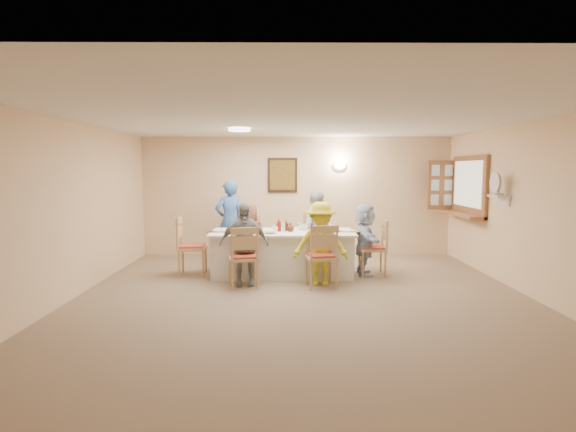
{
  "coord_description": "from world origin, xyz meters",
  "views": [
    {
      "loc": [
        -0.26,
        -6.0,
        1.82
      ],
      "look_at": [
        -0.2,
        1.4,
        1.05
      ],
      "focal_mm": 28.0,
      "sensor_mm": 36.0,
      "label": 1
    }
  ],
  "objects_px": {
    "dining_table": "(283,253)",
    "diner_back_right": "(315,229)",
    "desk_fan": "(497,187)",
    "chair_front_left": "(243,256)",
    "diner_back_left": "(251,235)",
    "caregiver": "(229,221)",
    "serving_hatch": "(469,186)",
    "chair_back_right": "(314,240)",
    "chair_left_end": "(192,246)",
    "diner_front_right": "(321,244)",
    "diner_front_left": "(244,244)",
    "condiment_ketchup": "(279,225)",
    "diner_right_end": "(365,239)",
    "chair_back_left": "(251,241)",
    "chair_right_end": "(372,247)",
    "chair_front_right": "(321,255)"
  },
  "relations": [
    {
      "from": "serving_hatch",
      "to": "caregiver",
      "type": "relative_size",
      "value": 0.93
    },
    {
      "from": "caregiver",
      "to": "condiment_ketchup",
      "type": "height_order",
      "value": "caregiver"
    },
    {
      "from": "chair_front_right",
      "to": "caregiver",
      "type": "relative_size",
      "value": 0.62
    },
    {
      "from": "dining_table",
      "to": "diner_right_end",
      "type": "relative_size",
      "value": 1.97
    },
    {
      "from": "chair_right_end",
      "to": "diner_front_right",
      "type": "xyz_separation_m",
      "value": [
        -0.95,
        -0.68,
        0.18
      ]
    },
    {
      "from": "desk_fan",
      "to": "chair_left_end",
      "type": "xyz_separation_m",
      "value": [
        -4.94,
        0.58,
        -1.04
      ]
    },
    {
      "from": "chair_front_right",
      "to": "caregiver",
      "type": "distance_m",
      "value": 2.57
    },
    {
      "from": "dining_table",
      "to": "diner_back_right",
      "type": "xyz_separation_m",
      "value": [
        0.6,
        0.68,
        0.33
      ]
    },
    {
      "from": "serving_hatch",
      "to": "diner_front_left",
      "type": "xyz_separation_m",
      "value": [
        -4.1,
        -1.45,
        -0.84
      ]
    },
    {
      "from": "chair_back_right",
      "to": "caregiver",
      "type": "bearing_deg",
      "value": 171.32
    },
    {
      "from": "serving_hatch",
      "to": "diner_front_left",
      "type": "relative_size",
      "value": 1.14
    },
    {
      "from": "dining_table",
      "to": "chair_back_right",
      "type": "distance_m",
      "value": 1.01
    },
    {
      "from": "serving_hatch",
      "to": "condiment_ketchup",
      "type": "bearing_deg",
      "value": -167.84
    },
    {
      "from": "diner_front_left",
      "to": "diner_back_left",
      "type": "bearing_deg",
      "value": 85.07
    },
    {
      "from": "chair_right_end",
      "to": "condiment_ketchup",
      "type": "bearing_deg",
      "value": -89.25
    },
    {
      "from": "desk_fan",
      "to": "condiment_ketchup",
      "type": "height_order",
      "value": "desk_fan"
    },
    {
      "from": "diner_back_left",
      "to": "diner_front_right",
      "type": "relative_size",
      "value": 0.9
    },
    {
      "from": "chair_back_left",
      "to": "chair_left_end",
      "type": "height_order",
      "value": "chair_left_end"
    },
    {
      "from": "chair_front_right",
      "to": "caregiver",
      "type": "height_order",
      "value": "caregiver"
    },
    {
      "from": "chair_back_right",
      "to": "diner_back_right",
      "type": "bearing_deg",
      "value": -86.7
    },
    {
      "from": "diner_front_left",
      "to": "diner_front_right",
      "type": "bearing_deg",
      "value": -4.93
    },
    {
      "from": "condiment_ketchup",
      "to": "chair_back_right",
      "type": "bearing_deg",
      "value": 50.2
    },
    {
      "from": "desk_fan",
      "to": "chair_front_left",
      "type": "distance_m",
      "value": 4.14
    },
    {
      "from": "chair_left_end",
      "to": "serving_hatch",
      "type": "bearing_deg",
      "value": -85.01
    },
    {
      "from": "chair_right_end",
      "to": "diner_back_left",
      "type": "bearing_deg",
      "value": -106.72
    },
    {
      "from": "chair_right_end",
      "to": "chair_front_right",
      "type": "bearing_deg",
      "value": -49.07
    },
    {
      "from": "chair_front_right",
      "to": "chair_left_end",
      "type": "height_order",
      "value": "chair_left_end"
    },
    {
      "from": "serving_hatch",
      "to": "chair_front_left",
      "type": "height_order",
      "value": "serving_hatch"
    },
    {
      "from": "desk_fan",
      "to": "diner_front_left",
      "type": "xyz_separation_m",
      "value": [
        -3.99,
        -0.1,
        -0.89
      ]
    },
    {
      "from": "chair_back_left",
      "to": "chair_left_end",
      "type": "xyz_separation_m",
      "value": [
        -0.95,
        -0.8,
        0.04
      ]
    },
    {
      "from": "serving_hatch",
      "to": "diner_back_right",
      "type": "bearing_deg",
      "value": -178.2
    },
    {
      "from": "chair_left_end",
      "to": "diner_front_right",
      "type": "relative_size",
      "value": 0.77
    },
    {
      "from": "desk_fan",
      "to": "chair_back_left",
      "type": "relative_size",
      "value": 0.32
    },
    {
      "from": "diner_back_right",
      "to": "condiment_ketchup",
      "type": "xyz_separation_m",
      "value": [
        -0.66,
        -0.68,
        0.16
      ]
    },
    {
      "from": "diner_front_right",
      "to": "diner_back_left",
      "type": "bearing_deg",
      "value": 136.23
    },
    {
      "from": "diner_back_right",
      "to": "chair_front_right",
      "type": "bearing_deg",
      "value": 90.79
    },
    {
      "from": "diner_front_left",
      "to": "chair_back_right",
      "type": "bearing_deg",
      "value": 46.04
    },
    {
      "from": "serving_hatch",
      "to": "caregiver",
      "type": "distance_m",
      "value": 4.62
    },
    {
      "from": "chair_front_right",
      "to": "diner_front_right",
      "type": "bearing_deg",
      "value": -98.04
    },
    {
      "from": "diner_back_left",
      "to": "caregiver",
      "type": "bearing_deg",
      "value": -52.54
    },
    {
      "from": "chair_left_end",
      "to": "diner_front_left",
      "type": "distance_m",
      "value": 1.18
    },
    {
      "from": "chair_left_end",
      "to": "chair_back_right",
      "type": "bearing_deg",
      "value": -73.28
    },
    {
      "from": "desk_fan",
      "to": "diner_front_right",
      "type": "height_order",
      "value": "desk_fan"
    },
    {
      "from": "chair_back_right",
      "to": "diner_back_left",
      "type": "relative_size",
      "value": 0.82
    },
    {
      "from": "dining_table",
      "to": "chair_right_end",
      "type": "xyz_separation_m",
      "value": [
        1.55,
        0.0,
        0.1
      ]
    },
    {
      "from": "dining_table",
      "to": "diner_back_left",
      "type": "height_order",
      "value": "diner_back_left"
    },
    {
      "from": "diner_right_end",
      "to": "chair_back_left",
      "type": "bearing_deg",
      "value": 72.08
    },
    {
      "from": "caregiver",
      "to": "diner_back_left",
      "type": "bearing_deg",
      "value": 104.54
    },
    {
      "from": "chair_left_end",
      "to": "caregiver",
      "type": "distance_m",
      "value": 1.29
    },
    {
      "from": "chair_back_right",
      "to": "diner_back_right",
      "type": "xyz_separation_m",
      "value": [
        0.0,
        -0.12,
        0.22
      ]
    }
  ]
}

